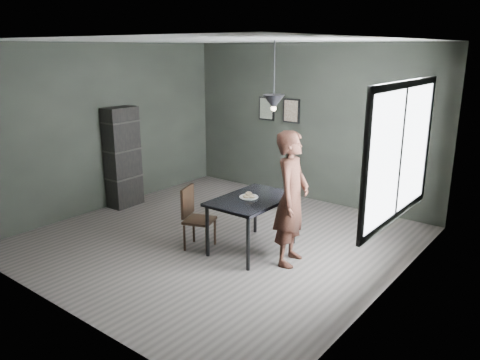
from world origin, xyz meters
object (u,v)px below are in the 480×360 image
Objects in this scene: cafe_table at (252,204)px; shelf_unit at (123,157)px; wood_chair at (194,213)px; white_plate at (249,198)px; woman at (291,199)px; pendant_lamp at (274,102)px.

cafe_table is 2.93m from shelf_unit.
white_plate is at bearing 11.64° from wood_chair.
woman is (0.62, -0.01, 0.20)m from cafe_table.
white_plate is (-0.04, -0.02, 0.08)m from cafe_table.
woman is at bearing 1.25° from white_plate.
woman is 1.42m from wood_chair.
pendant_lamp reaches higher than wood_chair.
pendant_lamp reaches higher than white_plate.
pendant_lamp reaches higher than woman.
shelf_unit is (-3.54, 0.16, 0.00)m from woman.
pendant_lamp is at bearing 21.80° from cafe_table.
cafe_table is at bearing 75.83° from woman.
pendant_lamp reaches higher than shelf_unit.
wood_chair is at bearing -148.05° from cafe_table.
pendant_lamp is at bearing 22.95° from white_plate.
wood_chair is at bearing 94.38° from woman.
wood_chair reaches higher than cafe_table.
woman is at bearing -0.83° from cafe_table.
white_plate reaches higher than cafe_table.
cafe_table is at bearing -158.20° from pendant_lamp.
shelf_unit is at bearing 176.60° from white_plate.
white_plate is 0.26× the size of wood_chair.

